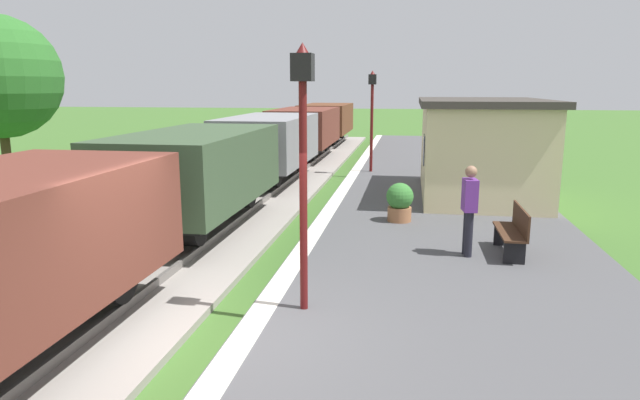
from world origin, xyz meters
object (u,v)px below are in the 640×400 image
at_px(bench_near_hut, 514,230).
at_px(lamp_post_far, 372,103).
at_px(bench_down_platform, 463,159).
at_px(person_waiting, 469,207).
at_px(freight_train, 269,145).
at_px(station_hut, 480,147).
at_px(potted_planter, 400,201).
at_px(lamp_post_near, 303,130).

bearing_deg(bench_near_hut, lamp_post_far, 108.76).
relative_size(bench_down_platform, lamp_post_far, 0.41).
bearing_deg(person_waiting, freight_train, -60.17).
bearing_deg(station_hut, person_waiting, -97.97).
bearing_deg(bench_near_hut, person_waiting, -166.99).
bearing_deg(station_hut, freight_train, 163.82).
bearing_deg(potted_planter, person_waiting, -62.44).
bearing_deg(lamp_post_far, bench_near_hut, -71.24).
distance_m(freight_train, bench_down_platform, 7.32).
bearing_deg(potted_planter, bench_down_platform, 75.24).
xyz_separation_m(bench_down_platform, potted_planter, (-2.18, -8.28, 0.00)).
height_order(station_hut, bench_down_platform, station_hut).
relative_size(freight_train, bench_near_hut, 21.73).
bearing_deg(station_hut, bench_down_platform, 90.10).
height_order(bench_down_platform, person_waiting, person_waiting).
distance_m(bench_down_platform, potted_planter, 8.56).
bearing_deg(bench_down_platform, lamp_post_far, -170.63).
height_order(freight_train, lamp_post_near, lamp_post_near).
distance_m(bench_near_hut, bench_down_platform, 10.61).
relative_size(freight_train, potted_planter, 35.59).
xyz_separation_m(person_waiting, lamp_post_near, (-2.56, -3.00, 1.62)).
xyz_separation_m(bench_near_hut, bench_down_platform, (0.00, 10.61, 0.00)).
xyz_separation_m(bench_down_platform, person_waiting, (-0.86, -10.81, 0.46)).
distance_m(bench_near_hut, lamp_post_far, 10.82).
relative_size(person_waiting, lamp_post_far, 0.46).
height_order(freight_train, bench_down_platform, freight_train).
xyz_separation_m(bench_near_hut, lamp_post_near, (-3.41, -3.20, 2.08)).
distance_m(bench_near_hut, potted_planter, 3.20).
distance_m(bench_near_hut, person_waiting, 0.99).
xyz_separation_m(freight_train, potted_planter, (4.61, -5.62, -0.67)).
bearing_deg(lamp_post_far, station_hut, -49.89).
height_order(bench_down_platform, potted_planter, potted_planter).
distance_m(station_hut, person_waiting, 6.26).
bearing_deg(bench_down_platform, freight_train, -158.67).
xyz_separation_m(station_hut, potted_planter, (-2.19, -3.65, -0.93)).
relative_size(freight_train, person_waiting, 19.06).
height_order(freight_train, potted_planter, freight_train).
distance_m(potted_planter, lamp_post_far, 8.08).
relative_size(person_waiting, potted_planter, 1.87).
bearing_deg(potted_planter, station_hut, 59.06).
height_order(bench_near_hut, lamp_post_near, lamp_post_near).
distance_m(freight_train, person_waiting, 10.09).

